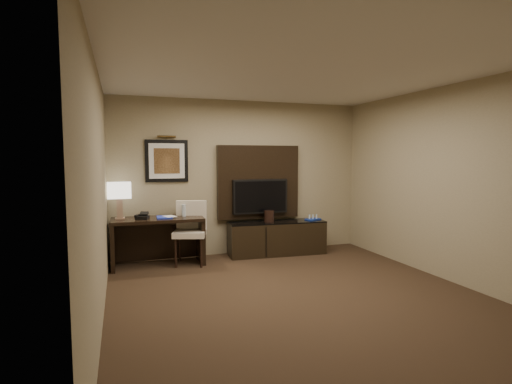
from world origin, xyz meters
name	(u,v)px	position (x,y,z in m)	size (l,w,h in m)	color
floor	(301,299)	(0.00, 0.00, -0.01)	(4.50, 5.00, 0.01)	#2F2015
ceiling	(303,72)	(0.00, 0.00, 2.70)	(4.50, 5.00, 0.01)	silver
wall_back	(241,178)	(0.00, 2.50, 1.35)	(4.50, 0.01, 2.70)	gray
wall_front	(482,219)	(0.00, -2.50, 1.35)	(4.50, 0.01, 2.70)	gray
wall_left	(98,194)	(-2.25, 0.00, 1.35)	(0.01, 5.00, 2.70)	gray
wall_right	(451,184)	(2.25, 0.00, 1.35)	(0.01, 5.00, 2.70)	gray
desk	(158,242)	(-1.50, 2.10, 0.38)	(1.42, 0.61, 0.76)	black
credenza	(277,238)	(0.55, 2.16, 0.29)	(1.70, 0.47, 0.59)	black
tv_wall_panel	(258,182)	(0.30, 2.44, 1.27)	(1.50, 0.12, 1.30)	black
tv	(260,196)	(0.30, 2.34, 1.02)	(1.00, 0.08, 0.60)	black
artwork	(167,161)	(-1.30, 2.48, 1.65)	(0.70, 0.04, 0.70)	black
picture_light	(167,137)	(-1.30, 2.44, 2.05)	(0.04, 0.04, 0.30)	#423015
desk_chair	(190,233)	(-1.01, 1.98, 0.52)	(0.49, 0.57, 1.03)	beige
table_lamp	(119,200)	(-2.06, 2.19, 1.06)	(0.37, 0.21, 0.60)	#9D7A62
desk_phone	(142,216)	(-1.73, 2.05, 0.80)	(0.18, 0.17, 0.09)	black
blue_folder	(164,217)	(-1.40, 2.06, 0.77)	(0.23, 0.31, 0.02)	#192AA2
book	(165,211)	(-1.39, 2.06, 0.87)	(0.16, 0.02, 0.22)	#B4AC8E
water_bottle	(184,210)	(-1.08, 2.13, 0.86)	(0.06, 0.06, 0.19)	silver
ice_bucket	(269,216)	(0.40, 2.16, 0.69)	(0.18, 0.18, 0.20)	black
minibar_tray	(313,217)	(1.23, 2.11, 0.64)	(0.27, 0.16, 0.10)	navy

